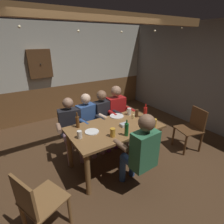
# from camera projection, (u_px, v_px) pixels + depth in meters

# --- Properties ---
(ground_plane) EXTENTS (6.55, 6.55, 0.00)m
(ground_plane) POSITION_uv_depth(u_px,v_px,m) (111.00, 160.00, 3.39)
(ground_plane) COLOR #4C331E
(back_wall_upper) EXTENTS (5.46, 0.12, 1.64)m
(back_wall_upper) POSITION_uv_depth(u_px,v_px,m) (59.00, 55.00, 4.73)
(back_wall_upper) COLOR beige
(back_wall_wainscot) EXTENTS (5.46, 0.12, 0.92)m
(back_wall_wainscot) POSITION_uv_depth(u_px,v_px,m) (64.00, 100.00, 5.22)
(back_wall_wainscot) COLOR brown
(back_wall_wainscot) RESTS_ON ground_plane
(side_wall_concrete) EXTENTS (0.12, 5.08, 2.56)m
(side_wall_concrete) POSITION_uv_depth(u_px,v_px,m) (207.00, 78.00, 4.28)
(side_wall_concrete) COLOR gray
(side_wall_concrete) RESTS_ON ground_plane
(ceiling_beam) EXTENTS (4.91, 0.14, 0.16)m
(ceiling_beam) POSITION_uv_depth(u_px,v_px,m) (99.00, 16.00, 2.66)
(ceiling_beam) COLOR brown
(dining_table) EXTENTS (1.57, 0.89, 0.78)m
(dining_table) POSITION_uv_depth(u_px,v_px,m) (115.00, 133.00, 3.03)
(dining_table) COLOR brown
(dining_table) RESTS_ON ground_plane
(person_0) EXTENTS (0.58, 0.56, 1.18)m
(person_0) POSITION_uv_depth(u_px,v_px,m) (71.00, 126.00, 3.28)
(person_0) COLOR black
(person_0) RESTS_ON ground_plane
(person_1) EXTENTS (0.54, 0.55, 1.20)m
(person_1) POSITION_uv_depth(u_px,v_px,m) (89.00, 121.00, 3.47)
(person_1) COLOR #2D4C84
(person_1) RESTS_ON ground_plane
(person_2) EXTENTS (0.53, 0.54, 1.21)m
(person_2) POSITION_uv_depth(u_px,v_px,m) (104.00, 117.00, 3.64)
(person_2) COLOR black
(person_2) RESTS_ON ground_plane
(person_3) EXTENTS (0.54, 0.53, 1.25)m
(person_3) POSITION_uv_depth(u_px,v_px,m) (118.00, 112.00, 3.81)
(person_3) COLOR #AD1919
(person_3) RESTS_ON ground_plane
(person_4) EXTENTS (0.53, 0.52, 1.28)m
(person_4) POSITION_uv_depth(u_px,v_px,m) (141.00, 150.00, 2.49)
(person_4) COLOR #33724C
(person_4) RESTS_ON ground_plane
(chair_empty_near_right) EXTENTS (0.54, 0.54, 0.88)m
(chair_empty_near_right) POSITION_uv_depth(u_px,v_px,m) (192.00, 128.00, 3.59)
(chair_empty_near_right) COLOR brown
(chair_empty_near_right) RESTS_ON ground_plane
(chair_empty_near_left) EXTENTS (0.57, 0.57, 0.88)m
(chair_empty_near_left) POSITION_uv_depth(u_px,v_px,m) (37.00, 203.00, 1.95)
(chair_empty_near_left) COLOR brown
(chair_empty_near_left) RESTS_ON ground_plane
(table_candle) EXTENTS (0.04, 0.04, 0.08)m
(table_candle) POSITION_uv_depth(u_px,v_px,m) (134.00, 117.00, 3.27)
(table_candle) COLOR #F9E08C
(table_candle) RESTS_ON dining_table
(condiment_caddy) EXTENTS (0.14, 0.10, 0.05)m
(condiment_caddy) POSITION_uv_depth(u_px,v_px,m) (124.00, 125.00, 3.00)
(condiment_caddy) COLOR #B2B7BC
(condiment_caddy) RESTS_ON dining_table
(plate_0) EXTENTS (0.23, 0.23, 0.01)m
(plate_0) POSITION_uv_depth(u_px,v_px,m) (92.00, 132.00, 2.81)
(plate_0) COLOR white
(plate_0) RESTS_ON dining_table
(plate_1) EXTENTS (0.27, 0.27, 0.01)m
(plate_1) POSITION_uv_depth(u_px,v_px,m) (117.00, 116.00, 3.38)
(plate_1) COLOR white
(plate_1) RESTS_ON dining_table
(bottle_0) EXTENTS (0.06, 0.06, 0.27)m
(bottle_0) POSITION_uv_depth(u_px,v_px,m) (127.00, 129.00, 2.68)
(bottle_0) COLOR #195923
(bottle_0) RESTS_ON dining_table
(bottle_1) EXTENTS (0.07, 0.07, 0.28)m
(bottle_1) POSITION_uv_depth(u_px,v_px,m) (145.00, 112.00, 3.29)
(bottle_1) COLOR red
(bottle_1) RESTS_ON dining_table
(bottle_2) EXTENTS (0.06, 0.06, 0.27)m
(bottle_2) POSITION_uv_depth(u_px,v_px,m) (77.00, 122.00, 2.93)
(bottle_2) COLOR #593314
(bottle_2) RESTS_ON dining_table
(pint_glass_0) EXTENTS (0.08, 0.08, 0.14)m
(pint_glass_0) POSITION_uv_depth(u_px,v_px,m) (129.00, 112.00, 3.43)
(pint_glass_0) COLOR white
(pint_glass_0) RESTS_ON dining_table
(pint_glass_1) EXTENTS (0.06, 0.06, 0.15)m
(pint_glass_1) POSITION_uv_depth(u_px,v_px,m) (137.00, 113.00, 3.34)
(pint_glass_1) COLOR #4C2D19
(pint_glass_1) RESTS_ON dining_table
(pint_glass_2) EXTENTS (0.08, 0.08, 0.14)m
(pint_glass_2) POSITION_uv_depth(u_px,v_px,m) (154.00, 123.00, 2.97)
(pint_glass_2) COLOR gold
(pint_glass_2) RESTS_ON dining_table
(pint_glass_3) EXTENTS (0.07, 0.07, 0.12)m
(pint_glass_3) POSITION_uv_depth(u_px,v_px,m) (80.00, 135.00, 2.62)
(pint_glass_3) COLOR white
(pint_glass_3) RESTS_ON dining_table
(pint_glass_4) EXTENTS (0.08, 0.08, 0.14)m
(pint_glass_4) POSITION_uv_depth(u_px,v_px,m) (113.00, 133.00, 2.66)
(pint_glass_4) COLOR gold
(pint_glass_4) RESTS_ON dining_table
(wall_dart_cabinet) EXTENTS (0.56, 0.15, 0.70)m
(wall_dart_cabinet) POSITION_uv_depth(u_px,v_px,m) (40.00, 64.00, 4.42)
(wall_dart_cabinet) COLOR brown
(string_lights) EXTENTS (3.86, 0.04, 0.14)m
(string_lights) POSITION_uv_depth(u_px,v_px,m) (101.00, 28.00, 2.69)
(string_lights) COLOR #F9EAB2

